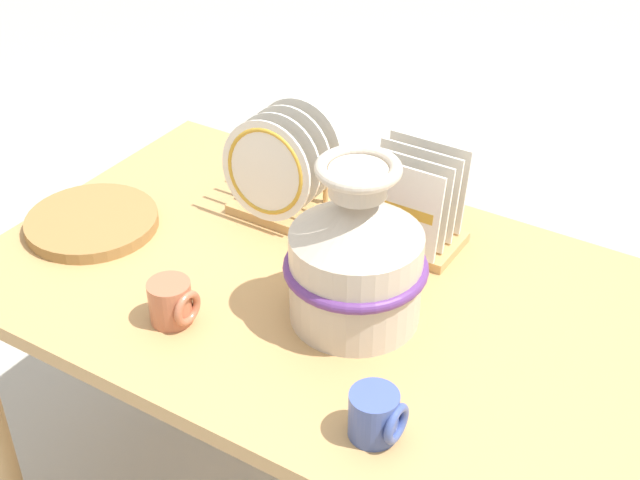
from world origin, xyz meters
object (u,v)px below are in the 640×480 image
wicker_charger_stack (92,222)px  mug_cobalt_glaze (376,416)px  ceramic_vase (356,254)px  dish_rack_round_plates (280,175)px  dish_rack_square_plates (411,213)px  mug_terracotta_glaze (172,302)px

wicker_charger_stack → mug_cobalt_glaze: 0.86m
ceramic_vase → dish_rack_round_plates: ceramic_vase is taller
ceramic_vase → wicker_charger_stack: bearing=-176.6°
dish_rack_square_plates → mug_cobalt_glaze: bearing=-68.5°
ceramic_vase → mug_cobalt_glaze: ceramic_vase is taller
wicker_charger_stack → mug_terracotta_glaze: size_ratio=3.21×
ceramic_vase → dish_rack_round_plates: 0.40m
ceramic_vase → dish_rack_square_plates: bearing=94.9°
mug_terracotta_glaze → dish_rack_round_plates: bearing=94.9°
dish_rack_square_plates → mug_cobalt_glaze: (0.21, -0.53, -0.03)m
ceramic_vase → dish_rack_square_plates: size_ratio=1.54×
dish_rack_square_plates → mug_terracotta_glaze: size_ratio=2.42×
mug_cobalt_glaze → dish_rack_round_plates: bearing=136.7°
dish_rack_square_plates → wicker_charger_stack: dish_rack_square_plates is taller
dish_rack_square_plates → mug_terracotta_glaze: bearing=-119.0°
wicker_charger_stack → mug_terracotta_glaze: bearing=-23.5°
dish_rack_round_plates → wicker_charger_stack: (-0.33, -0.26, -0.09)m
ceramic_vase → wicker_charger_stack: (-0.65, -0.04, -0.13)m
mug_cobalt_glaze → dish_rack_square_plates: bearing=111.5°
dish_rack_round_plates → wicker_charger_stack: dish_rack_round_plates is taller
dish_rack_round_plates → dish_rack_square_plates: (0.30, 0.05, -0.03)m
ceramic_vase → mug_terracotta_glaze: 0.36m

